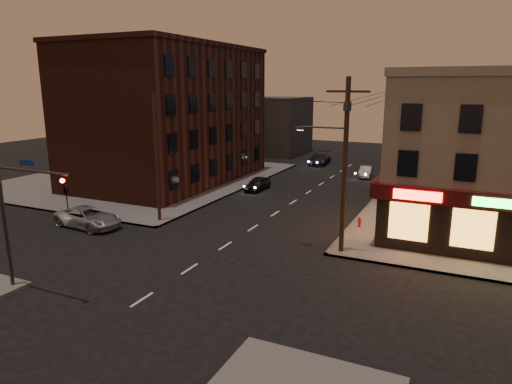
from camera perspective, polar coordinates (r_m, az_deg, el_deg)
The scene contains 15 objects.
ground at distance 25.23m, azimuth -8.31°, elevation -9.50°, with size 120.00×120.00×0.00m, color black.
sidewalk_nw at distance 50.23m, azimuth -13.68°, elevation 1.81°, with size 24.00×28.00×0.15m, color #514F4C.
brick_apartment at distance 47.28m, azimuth -10.75°, elevation 9.31°, with size 12.00×20.00×13.00m, color #401D14.
bg_building_ne_a at distance 57.68m, azimuth 26.01°, elevation 5.73°, with size 10.00×12.00×7.00m, color #3F3D3A.
bg_building_nw at distance 66.86m, azimuth 2.07°, elevation 8.33°, with size 9.00×10.00×8.00m, color #3F3D3A.
bg_building_ne_b at distance 71.66m, azimuth 24.29°, elevation 6.71°, with size 8.00×8.00×6.00m, color #3F3D3A.
utility_pole_main at distance 26.21m, azimuth 10.83°, elevation 4.37°, with size 4.20×0.44×10.00m.
utility_pole_far at distance 51.95m, azimuth 18.19°, elevation 7.01°, with size 0.26×0.26×9.00m, color #382619.
utility_pole_west at distance 32.94m, azimuth -12.32°, elevation 4.12°, with size 0.24×0.24×9.00m, color #382619.
traffic_signal at distance 23.75m, azimuth -27.65°, elevation -1.79°, with size 4.49×0.32×6.47m.
suv_cross at distance 33.91m, azimuth -20.23°, elevation -2.99°, with size 2.32×5.04×1.40m, color gray.
sedan_near at distance 43.02m, azimuth 0.21°, elevation 1.06°, with size 1.47×3.65×1.24m, color black.
sedan_mid at distance 50.56m, azimuth 13.55°, elevation 2.48°, with size 1.24×3.55×1.17m, color slate.
sedan_far at distance 57.71m, azimuth 8.00°, elevation 4.16°, with size 2.02×4.97×1.44m, color black.
fire_hydrant at distance 32.26m, azimuth 12.83°, elevation -3.61°, with size 0.30×0.30×0.69m.
Camera 1 is at (13.00, -19.34, 9.69)m, focal length 32.00 mm.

